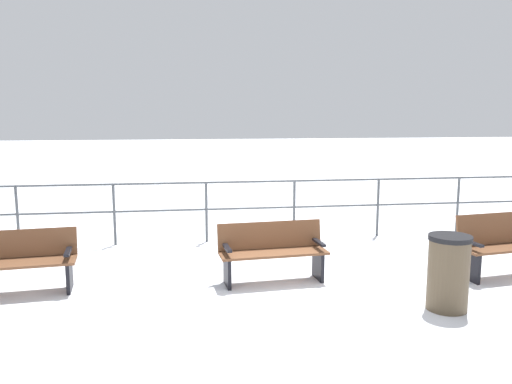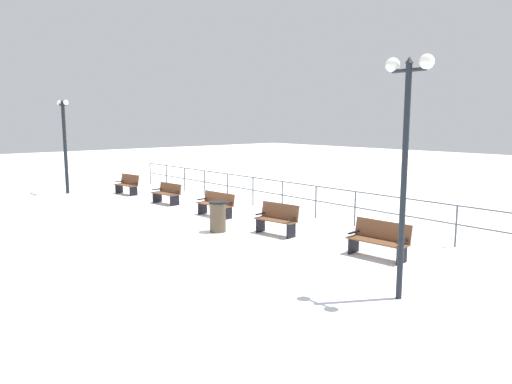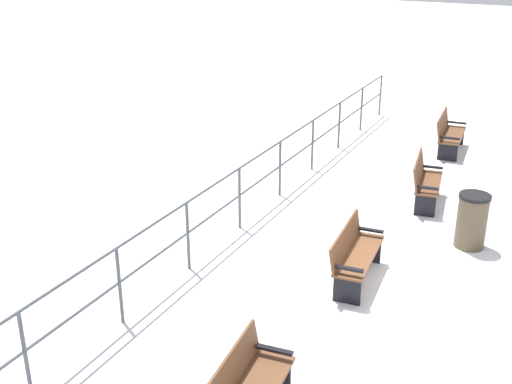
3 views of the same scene
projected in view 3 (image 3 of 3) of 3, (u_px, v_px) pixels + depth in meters
name	position (u px, v px, depth m)	size (l,w,h in m)	color
ground_plane	(365.00, 282.00, 9.88)	(80.00, 80.00, 0.00)	white
bench_third	(355.00, 253.00, 9.78)	(0.63, 1.60, 0.85)	brown
bench_fourth	(425.00, 181.00, 12.50)	(0.68, 1.43, 0.94)	brown
bench_fifth	(449.00, 133.00, 15.45)	(0.67, 1.60, 0.91)	brown
waterfront_railing	(215.00, 205.00, 10.69)	(0.05, 18.71, 1.16)	#4C5156
trash_bin	(472.00, 221.00, 10.82)	(0.52, 0.52, 0.95)	brown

